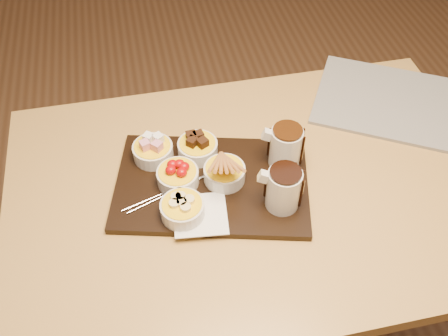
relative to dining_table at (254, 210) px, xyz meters
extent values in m
plane|color=brown|center=(0.00, 0.00, -0.65)|extent=(5.00, 5.00, 0.00)
cube|color=#B58A43|center=(0.00, 0.00, 0.08)|extent=(1.20, 0.80, 0.04)
cylinder|color=#B58A43|center=(-0.54, 0.34, -0.30)|extent=(0.06, 0.06, 0.71)
cylinder|color=#B58A43|center=(0.54, 0.34, -0.30)|extent=(0.06, 0.06, 0.71)
cube|color=black|center=(-0.10, 0.02, 0.11)|extent=(0.52, 0.40, 0.02)
cube|color=white|center=(-0.15, -0.07, 0.12)|extent=(0.13, 0.13, 0.00)
cylinder|color=beige|center=(-0.23, 0.13, 0.14)|extent=(0.10, 0.10, 0.04)
cylinder|color=beige|center=(-0.12, 0.12, 0.14)|extent=(0.10, 0.10, 0.04)
cylinder|color=beige|center=(-0.18, 0.03, 0.14)|extent=(0.10, 0.10, 0.04)
cylinder|color=beige|center=(-0.07, 0.02, 0.14)|extent=(0.10, 0.10, 0.04)
cylinder|color=beige|center=(-0.19, -0.06, 0.14)|extent=(0.10, 0.10, 0.04)
cylinder|color=silver|center=(0.04, -0.08, 0.17)|extent=(0.09, 0.09, 0.11)
cylinder|color=silver|center=(0.08, 0.04, 0.17)|extent=(0.09, 0.09, 0.11)
cube|color=beige|center=(0.44, 0.22, 0.10)|extent=(0.49, 0.47, 0.01)
camera|label=1|loc=(-0.23, -0.74, 1.03)|focal=40.00mm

